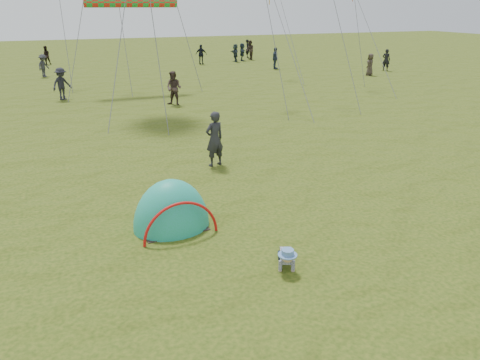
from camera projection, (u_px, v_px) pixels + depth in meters
name	position (u px, v px, depth m)	size (l,w,h in m)	color
ground	(220.00, 260.00, 9.63)	(140.00, 140.00, 0.00)	#223A0D
crawling_toddler	(286.00, 256.00, 9.25)	(0.48, 0.68, 0.53)	black
popup_tent	(172.00, 227.00, 11.07)	(1.81, 1.49, 2.34)	#16A168
standing_adult	(215.00, 139.00, 14.97)	(0.65, 0.43, 1.79)	#232328
crowd_person_0	(386.00, 60.00, 36.92)	(0.61, 0.40, 1.68)	black
crowd_person_1	(174.00, 88.00, 24.21)	(0.85, 0.66, 1.74)	#3F2F2B
crowd_person_2	(275.00, 58.00, 37.93)	(1.00, 0.42, 1.71)	#273346
crowd_person_3	(62.00, 84.00, 25.56)	(1.12, 0.65, 1.74)	black
crowd_person_5	(235.00, 53.00, 42.83)	(1.47, 0.47, 1.58)	#212E34
crowd_person_7	(250.00, 50.00, 44.28)	(0.87, 0.68, 1.80)	#352A21
crowd_person_9	(43.00, 66.00, 33.76)	(1.03, 0.59, 1.60)	#2D2D33
crowd_person_10	(370.00, 65.00, 34.46)	(0.77, 0.50, 1.58)	#362D25
crowd_person_11	(242.00, 52.00, 43.60)	(1.48, 0.47, 1.60)	#1B2730
crowd_person_12	(248.00, 49.00, 46.24)	(0.63, 0.41, 1.73)	black
crowd_person_13	(46.00, 55.00, 40.72)	(0.77, 0.60, 1.59)	black
crowd_person_14	(201.00, 54.00, 40.93)	(0.99, 0.41, 1.68)	black
rainbow_tube_kite	(131.00, 2.00, 26.48)	(0.64, 0.64, 5.20)	red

